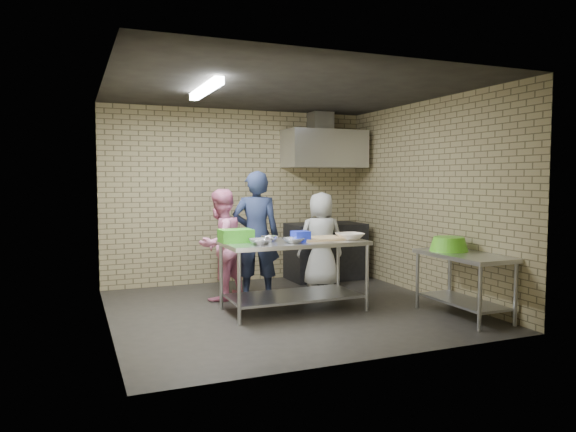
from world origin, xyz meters
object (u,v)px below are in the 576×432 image
object	(u,v)px
side_counter	(463,285)
blue_tub	(301,236)
man_navy	(256,235)
woman_white	(321,240)
prep_table	(294,276)
woman_pink	(221,245)
bottle_red	(322,154)
stove	(325,251)
bottle_green	(344,155)
green_crate	(236,236)
green_basin	(449,244)

from	to	relation	value
side_counter	blue_tub	world-z (taller)	blue_tub
man_navy	woman_white	xyz separation A→B (m)	(1.15, 0.37, -0.15)
prep_table	woman_pink	bearing A→B (deg)	126.72
bottle_red	woman_pink	bearing A→B (deg)	-152.51
blue_tub	woman_pink	world-z (taller)	woman_pink
blue_tub	woman_white	size ratio (longest dim) A/B	0.13
bottle_red	prep_table	bearing A→B (deg)	-124.29
stove	man_navy	distance (m)	1.82
bottle_green	man_navy	world-z (taller)	bottle_green
stove	green_crate	world-z (taller)	green_crate
side_counter	man_navy	world-z (taller)	man_navy
side_counter	woman_pink	xyz separation A→B (m)	(-2.41, 1.94, 0.37)
prep_table	stove	world-z (taller)	stove
stove	man_navy	size ratio (longest dim) A/B	0.69
stove	green_basin	bearing A→B (deg)	-80.24
prep_table	woman_white	xyz separation A→B (m)	(0.93, 1.15, 0.28)
green_crate	green_basin	distance (m)	2.58
prep_table	blue_tub	world-z (taller)	blue_tub
stove	bottle_green	bearing A→B (deg)	28.07
green_basin	man_navy	bearing A→B (deg)	141.14
bottle_red	man_navy	xyz separation A→B (m)	(-1.56, -1.18, -1.17)
green_basin	bottle_green	xyz separation A→B (m)	(0.02, 2.74, 1.18)
prep_table	bottle_green	size ratio (longest dim) A/B	11.54
bottle_red	woman_pink	xyz separation A→B (m)	(-2.01, -1.05, -1.29)
man_navy	green_basin	bearing A→B (deg)	158.94
green_crate	blue_tub	size ratio (longest dim) A/B	2.00
stove	man_navy	bearing A→B (deg)	-148.03
green_crate	bottle_red	xyz separation A→B (m)	(2.04, 1.84, 1.09)
woman_pink	woman_white	distance (m)	1.63
green_crate	side_counter	bearing A→B (deg)	-25.33
side_counter	bottle_green	xyz separation A→B (m)	(0.00, 2.99, 1.64)
woman_white	blue_tub	bearing A→B (deg)	65.74
bottle_red	bottle_green	world-z (taller)	bottle_red
prep_table	side_counter	distance (m)	2.02
side_counter	woman_white	world-z (taller)	woman_white
bottle_green	bottle_red	bearing A→B (deg)	180.00
green_crate	woman_white	distance (m)	1.94
stove	woman_white	distance (m)	0.72
man_navy	woman_pink	size ratio (longest dim) A/B	1.16
woman_pink	blue_tub	bearing A→B (deg)	92.89
woman_pink	prep_table	bearing A→B (deg)	93.79
green_basin	woman_pink	distance (m)	2.93
man_navy	woman_pink	world-z (taller)	man_navy
woman_white	stove	bearing A→B (deg)	-111.03
prep_table	green_crate	distance (m)	0.87
prep_table	stove	bearing A→B (deg)	53.20
side_counter	bottle_red	distance (m)	3.44
side_counter	woman_pink	bearing A→B (deg)	141.18
woman_pink	green_basin	bearing A→B (deg)	111.82
bottle_red	man_navy	distance (m)	2.27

